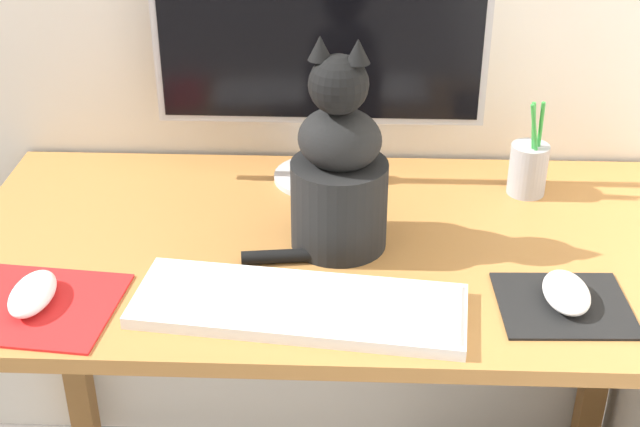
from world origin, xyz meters
TOP-DOWN VIEW (x-y plane):
  - desk at (0.00, 0.00)m, footprint 1.20×0.63m
  - monitor at (-0.02, 0.22)m, footprint 0.57×0.17m
  - keyboard at (-0.04, -0.20)m, footprint 0.49×0.21m
  - mousepad_left at (-0.41, -0.20)m, footprint 0.24×0.22m
  - mousepad_right at (0.34, -0.17)m, footprint 0.19×0.17m
  - computer_mouse_left at (-0.42, -0.20)m, footprint 0.06×0.11m
  - computer_mouse_right at (0.34, -0.16)m, footprint 0.07×0.11m
  - cat at (0.01, -0.01)m, footprint 0.24×0.18m
  - pen_cup at (0.34, 0.18)m, footprint 0.07×0.07m

SIDE VIEW (x-z plane):
  - desk at x=0.00m, z-range 0.25..0.97m
  - mousepad_left at x=-0.41m, z-range 0.72..0.72m
  - mousepad_right at x=0.34m, z-range 0.72..0.72m
  - keyboard at x=-0.04m, z-range 0.72..0.74m
  - computer_mouse_right at x=0.34m, z-range 0.72..0.75m
  - computer_mouse_left at x=-0.42m, z-range 0.72..0.75m
  - pen_cup at x=0.34m, z-range 0.68..0.85m
  - cat at x=0.01m, z-range 0.67..1.02m
  - monitor at x=-0.02m, z-range 0.75..1.16m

